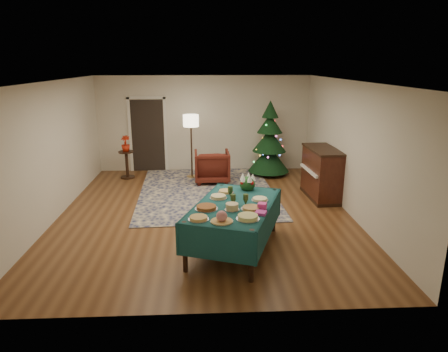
{
  "coord_description": "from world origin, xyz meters",
  "views": [
    {
      "loc": [
        0.0,
        -7.87,
        3.05
      ],
      "look_at": [
        0.36,
        -0.79,
        1.03
      ],
      "focal_mm": 32.0,
      "sensor_mm": 36.0,
      "label": 1
    }
  ],
  "objects_px": {
    "gift_box": "(262,206)",
    "christmas_tree": "(269,142)",
    "piano": "(322,174)",
    "armchair": "(212,165)",
    "buffet_table": "(234,213)",
    "floor_lamp": "(191,125)",
    "side_table": "(127,165)",
    "potted_plant": "(126,147)"
  },
  "relations": [
    {
      "from": "potted_plant",
      "to": "floor_lamp",
      "type": "bearing_deg",
      "value": -0.58
    },
    {
      "from": "gift_box",
      "to": "side_table",
      "type": "xyz_separation_m",
      "value": [
        -3.01,
        4.74,
        -0.5
      ]
    },
    {
      "from": "gift_box",
      "to": "piano",
      "type": "height_order",
      "value": "piano"
    },
    {
      "from": "armchair",
      "to": "piano",
      "type": "distance_m",
      "value": 2.87
    },
    {
      "from": "gift_box",
      "to": "floor_lamp",
      "type": "relative_size",
      "value": 0.08
    },
    {
      "from": "buffet_table",
      "to": "christmas_tree",
      "type": "relative_size",
      "value": 1.14
    },
    {
      "from": "buffet_table",
      "to": "floor_lamp",
      "type": "xyz_separation_m",
      "value": [
        -0.83,
        4.44,
        0.8
      ]
    },
    {
      "from": "buffet_table",
      "to": "christmas_tree",
      "type": "height_order",
      "value": "christmas_tree"
    },
    {
      "from": "buffet_table",
      "to": "armchair",
      "type": "height_order",
      "value": "armchair"
    },
    {
      "from": "buffet_table",
      "to": "floor_lamp",
      "type": "distance_m",
      "value": 4.59
    },
    {
      "from": "buffet_table",
      "to": "floor_lamp",
      "type": "height_order",
      "value": "floor_lamp"
    },
    {
      "from": "gift_box",
      "to": "armchair",
      "type": "height_order",
      "value": "same"
    },
    {
      "from": "side_table",
      "to": "potted_plant",
      "type": "distance_m",
      "value": 0.5
    },
    {
      "from": "potted_plant",
      "to": "christmas_tree",
      "type": "xyz_separation_m",
      "value": [
        3.9,
        0.16,
        0.07
      ]
    },
    {
      "from": "potted_plant",
      "to": "piano",
      "type": "xyz_separation_m",
      "value": [
        4.8,
        -1.89,
        -0.29
      ]
    },
    {
      "from": "christmas_tree",
      "to": "piano",
      "type": "height_order",
      "value": "christmas_tree"
    },
    {
      "from": "side_table",
      "to": "buffet_table",
      "type": "bearing_deg",
      "value": -59.86
    },
    {
      "from": "buffet_table",
      "to": "gift_box",
      "type": "height_order",
      "value": "gift_box"
    },
    {
      "from": "side_table",
      "to": "floor_lamp",
      "type": "bearing_deg",
      "value": -0.58
    },
    {
      "from": "floor_lamp",
      "to": "christmas_tree",
      "type": "height_order",
      "value": "christmas_tree"
    },
    {
      "from": "gift_box",
      "to": "armchair",
      "type": "relative_size",
      "value": 0.14
    },
    {
      "from": "gift_box",
      "to": "potted_plant",
      "type": "bearing_deg",
      "value": 122.4
    },
    {
      "from": "gift_box",
      "to": "armchair",
      "type": "bearing_deg",
      "value": 99.45
    },
    {
      "from": "gift_box",
      "to": "christmas_tree",
      "type": "xyz_separation_m",
      "value": [
        0.9,
        4.89,
        0.06
      ]
    },
    {
      "from": "side_table",
      "to": "christmas_tree",
      "type": "bearing_deg",
      "value": 2.32
    },
    {
      "from": "gift_box",
      "to": "armchair",
      "type": "xyz_separation_m",
      "value": [
        -0.71,
        4.24,
        -0.4
      ]
    },
    {
      "from": "side_table",
      "to": "potted_plant",
      "type": "relative_size",
      "value": 1.74
    },
    {
      "from": "buffet_table",
      "to": "side_table",
      "type": "bearing_deg",
      "value": 120.14
    },
    {
      "from": "gift_box",
      "to": "christmas_tree",
      "type": "relative_size",
      "value": 0.06
    },
    {
      "from": "gift_box",
      "to": "piano",
      "type": "distance_m",
      "value": 3.38
    },
    {
      "from": "gift_box",
      "to": "piano",
      "type": "xyz_separation_m",
      "value": [
        1.8,
        2.85,
        -0.29
      ]
    },
    {
      "from": "buffet_table",
      "to": "potted_plant",
      "type": "bearing_deg",
      "value": 120.14
    },
    {
      "from": "potted_plant",
      "to": "piano",
      "type": "distance_m",
      "value": 5.17
    },
    {
      "from": "potted_plant",
      "to": "armchair",
      "type": "bearing_deg",
      "value": -12.06
    },
    {
      "from": "buffet_table",
      "to": "potted_plant",
      "type": "height_order",
      "value": "potted_plant"
    },
    {
      "from": "gift_box",
      "to": "side_table",
      "type": "bearing_deg",
      "value": 122.4
    },
    {
      "from": "potted_plant",
      "to": "piano",
      "type": "bearing_deg",
      "value": -21.48
    },
    {
      "from": "floor_lamp",
      "to": "christmas_tree",
      "type": "bearing_deg",
      "value": 4.7
    },
    {
      "from": "gift_box",
      "to": "piano",
      "type": "bearing_deg",
      "value": 57.77
    },
    {
      "from": "gift_box",
      "to": "christmas_tree",
      "type": "distance_m",
      "value": 4.98
    },
    {
      "from": "armchair",
      "to": "potted_plant",
      "type": "relative_size",
      "value": 2.16
    },
    {
      "from": "gift_box",
      "to": "side_table",
      "type": "distance_m",
      "value": 5.63
    }
  ]
}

